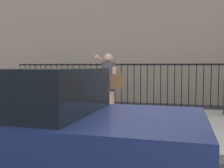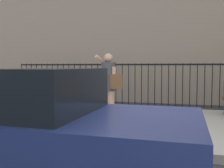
{
  "view_description": "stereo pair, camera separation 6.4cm",
  "coord_description": "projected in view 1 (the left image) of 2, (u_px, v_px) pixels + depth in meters",
  "views": [
    {
      "loc": [
        1.12,
        -4.22,
        1.48
      ],
      "look_at": [
        -0.7,
        2.12,
        1.04
      ],
      "focal_mm": 42.62,
      "sensor_mm": 36.0,
      "label": 1
    },
    {
      "loc": [
        1.18,
        -4.2,
        1.48
      ],
      "look_at": [
        -0.7,
        2.12,
        1.04
      ],
      "focal_mm": 42.62,
      "sensor_mm": 36.0,
      "label": 2
    }
  ],
  "objects": [
    {
      "name": "ground_plane",
      "position": [
        117.0,
        155.0,
        4.45
      ],
      "size": [
        60.0,
        60.0,
        0.0
      ],
      "primitive_type": "plane",
      "color": "#333338"
    },
    {
      "name": "iron_fence",
      "position": [
        157.0,
        79.0,
        10.04
      ],
      "size": [
        12.03,
        0.04,
        1.6
      ],
      "color": "black",
      "rests_on": "ground"
    },
    {
      "name": "sidewalk",
      "position": [
        140.0,
        123.0,
        6.56
      ],
      "size": [
        28.0,
        4.4,
        0.15
      ],
      "primitive_type": "cube",
      "color": "#B2ADA3",
      "rests_on": "ground"
    },
    {
      "name": "pedestrian_on_phone",
      "position": [
        109.0,
        82.0,
        6.3
      ],
      "size": [
        0.72,
        0.61,
        1.63
      ],
      "color": "tan",
      "rests_on": "sidewalk"
    },
    {
      "name": "parked_hatchback",
      "position": [
        27.0,
        128.0,
        3.33
      ],
      "size": [
        4.22,
        1.89,
        1.45
      ],
      "color": "navy",
      "rests_on": "ground"
    }
  ]
}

